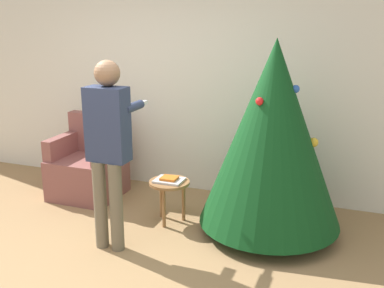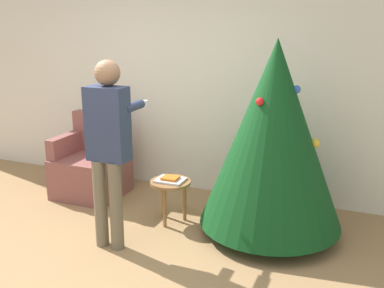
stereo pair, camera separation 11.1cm
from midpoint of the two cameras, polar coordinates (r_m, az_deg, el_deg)
ground_plane at (r=4.04m, az=-15.47°, el=-15.68°), size 14.00×14.00×0.00m
wall_back at (r=5.45m, az=-2.75°, el=8.16°), size 8.00×0.06×2.70m
christmas_tree at (r=4.30m, az=9.46°, el=1.23°), size 1.38×1.38×1.90m
armchair at (r=5.52m, az=-13.48°, el=-2.87°), size 0.76×0.71×0.96m
person_standing at (r=4.04m, az=-11.37°, el=0.51°), size 0.39×0.57×1.72m
side_stool at (r=4.66m, az=-3.58°, el=-5.51°), size 0.42×0.42×0.45m
laptop at (r=4.63m, az=-3.59°, el=-4.62°), size 0.29×0.23×0.02m
book at (r=4.63m, az=-3.60°, el=-4.36°), size 0.16×0.14×0.02m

